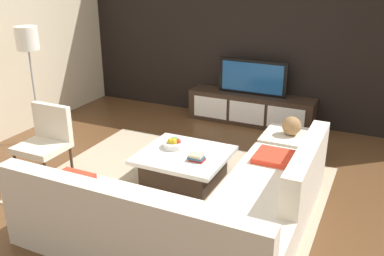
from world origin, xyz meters
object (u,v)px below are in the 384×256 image
television (252,77)px  coffee_table (184,166)px  accent_chair_near (47,136)px  book_stack (197,158)px  fruit_bowl (174,144)px  media_console (251,109)px  decorative_ball (292,126)px  ottoman (290,149)px  sectional_couch (199,212)px  floor_lamp (28,46)px

television → coffee_table: 2.37m
accent_chair_near → book_stack: bearing=11.5°
coffee_table → fruit_bowl: (-0.18, 0.10, 0.23)m
media_console → decorative_ball: decorative_ball is taller
television → book_stack: size_ratio=6.14×
ottoman → television: bearing=127.4°
sectional_couch → ottoman: size_ratio=3.60×
book_stack → media_console: bearing=92.8°
coffee_table → ottoman: 1.49m
floor_lamp → coffee_table: bearing=-4.4°
television → sectional_couch: (0.53, -3.27, -0.50)m
floor_lamp → decorative_ball: size_ratio=6.85×
ottoman → book_stack: size_ratio=3.81×
ottoman → fruit_bowl: size_ratio=2.50×
floor_lamp → fruit_bowl: (2.31, -0.09, -1.00)m
television → decorative_ball: television is taller
coffee_table → media_console: bearing=87.5°
floor_lamp → accent_chair_near: bearing=-39.9°
ottoman → book_stack: 1.46m
media_console → coffee_table: bearing=-92.5°
television → floor_lamp: floor_lamp is taller
television → ottoman: 1.64m
floor_lamp → ottoman: 3.83m
decorative_ball → media_console: bearing=127.4°
television → media_console: bearing=-90.0°
accent_chair_near → ottoman: bearing=30.5°
ottoman → decorative_ball: 0.32m
book_stack → coffee_table: bearing=151.2°
sectional_couch → accent_chair_near: size_ratio=2.90×
sectional_couch → book_stack: sectional_couch is taller
floor_lamp → ottoman: floor_lamp is taller
media_console → coffee_table: media_console is taller
floor_lamp → fruit_bowl: 2.51m
fruit_bowl → book_stack: (0.40, -0.22, -0.02)m
television → ottoman: size_ratio=1.61×
sectional_couch → fruit_bowl: bearing=127.2°
media_console → book_stack: 2.43m
floor_lamp → ottoman: (3.52, 0.89, -1.23)m
sectional_couch → decorative_ball: bearing=79.0°
television → book_stack: bearing=-87.2°
floor_lamp → book_stack: 2.91m
fruit_bowl → book_stack: bearing=-28.7°
sectional_couch → media_console: bearing=99.3°
media_console → ottoman: 1.54m
media_console → accent_chair_near: (-1.77, -2.79, 0.24)m
ottoman → book_stack: book_stack is taller
sectional_couch → fruit_bowl: sectional_couch is taller
accent_chair_near → ottoman: 3.14m
coffee_table → ottoman: size_ratio=1.48×
media_console → television: bearing=90.0°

